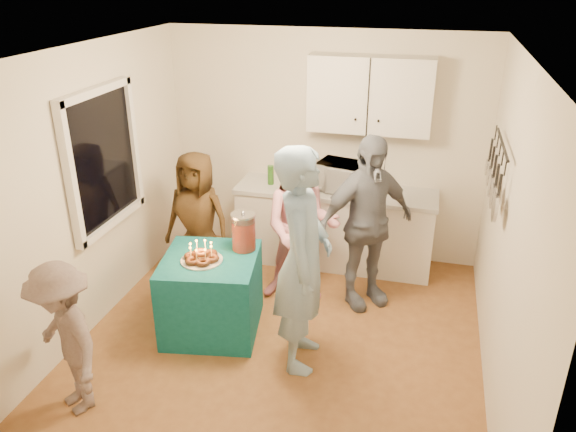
% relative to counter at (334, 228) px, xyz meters
% --- Properties ---
extents(floor, '(4.00, 4.00, 0.00)m').
position_rel_counter_xyz_m(floor, '(-0.20, -1.70, -0.43)').
color(floor, brown).
rests_on(floor, ground).
extents(ceiling, '(4.00, 4.00, 0.00)m').
position_rel_counter_xyz_m(ceiling, '(-0.20, -1.70, 2.17)').
color(ceiling, white).
rests_on(ceiling, floor).
extents(back_wall, '(3.60, 3.60, 0.00)m').
position_rel_counter_xyz_m(back_wall, '(-0.20, 0.30, 0.87)').
color(back_wall, silver).
rests_on(back_wall, floor).
extents(left_wall, '(4.00, 4.00, 0.00)m').
position_rel_counter_xyz_m(left_wall, '(-2.00, -1.70, 0.87)').
color(left_wall, silver).
rests_on(left_wall, floor).
extents(right_wall, '(4.00, 4.00, 0.00)m').
position_rel_counter_xyz_m(right_wall, '(1.60, -1.70, 0.87)').
color(right_wall, silver).
rests_on(right_wall, floor).
extents(window_night, '(0.04, 1.00, 1.20)m').
position_rel_counter_xyz_m(window_night, '(-1.97, -1.40, 1.12)').
color(window_night, black).
rests_on(window_night, left_wall).
extents(counter, '(2.20, 0.58, 0.86)m').
position_rel_counter_xyz_m(counter, '(0.00, 0.00, 0.00)').
color(counter, white).
rests_on(counter, floor).
extents(countertop, '(2.24, 0.62, 0.05)m').
position_rel_counter_xyz_m(countertop, '(0.00, -0.00, 0.46)').
color(countertop, beige).
rests_on(countertop, counter).
extents(upper_cabinet, '(1.30, 0.30, 0.80)m').
position_rel_counter_xyz_m(upper_cabinet, '(0.30, 0.15, 1.52)').
color(upper_cabinet, white).
rests_on(upper_cabinet, back_wall).
extents(pot_rack, '(0.12, 1.00, 0.60)m').
position_rel_counter_xyz_m(pot_rack, '(1.52, -1.00, 1.17)').
color(pot_rack, black).
rests_on(pot_rack, right_wall).
extents(microwave, '(0.65, 0.51, 0.32)m').
position_rel_counter_xyz_m(microwave, '(0.08, 0.00, 0.64)').
color(microwave, white).
rests_on(microwave, countertop).
extents(party_table, '(0.98, 0.98, 0.76)m').
position_rel_counter_xyz_m(party_table, '(-0.88, -1.60, -0.05)').
color(party_table, '#0E5C63').
rests_on(party_table, floor).
extents(donut_cake, '(0.38, 0.38, 0.18)m').
position_rel_counter_xyz_m(donut_cake, '(-0.92, -1.66, 0.42)').
color(donut_cake, '#381C0C').
rests_on(donut_cake, party_table).
extents(punch_jar, '(0.22, 0.22, 0.34)m').
position_rel_counter_xyz_m(punch_jar, '(-0.63, -1.35, 0.50)').
color(punch_jar, red).
rests_on(punch_jar, party_table).
extents(man_birthday, '(0.55, 0.77, 1.97)m').
position_rel_counter_xyz_m(man_birthday, '(0.05, -1.82, 0.55)').
color(man_birthday, '#88A9C6').
rests_on(man_birthday, floor).
extents(woman_back_left, '(0.76, 0.53, 1.48)m').
position_rel_counter_xyz_m(woman_back_left, '(-1.32, -0.81, 0.31)').
color(woman_back_left, brown).
rests_on(woman_back_left, floor).
extents(woman_back_center, '(0.88, 0.74, 1.61)m').
position_rel_counter_xyz_m(woman_back_center, '(-0.20, -0.83, 0.37)').
color(woman_back_center, pink).
rests_on(woman_back_center, floor).
extents(woman_back_right, '(1.09, 1.00, 1.78)m').
position_rel_counter_xyz_m(woman_back_right, '(0.44, -0.76, 0.46)').
color(woman_back_right, black).
rests_on(woman_back_right, floor).
extents(child_near_left, '(0.95, 0.85, 1.27)m').
position_rel_counter_xyz_m(child_near_left, '(-1.53, -2.85, 0.21)').
color(child_near_left, '#61504D').
rests_on(child_near_left, floor).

